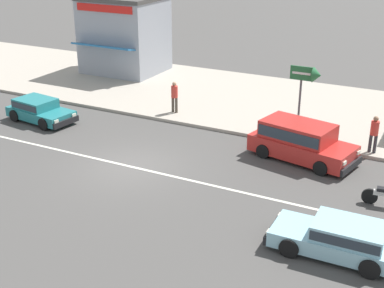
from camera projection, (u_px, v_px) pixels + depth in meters
name	position (u px, v px, depth m)	size (l,w,h in m)	color
ground_plane	(130.00, 166.00, 21.74)	(160.00, 160.00, 0.00)	#4C4947
lane_centre_stripe	(130.00, 166.00, 21.73)	(50.40, 0.14, 0.01)	silver
kerb_strip	(231.00, 97.00, 30.10)	(68.00, 10.00, 0.15)	#ADA393
hatchback_pale_blue_1	(340.00, 237.00, 15.75)	(3.86, 1.77, 1.10)	#93C6D6
minivan_red_3	(300.00, 140.00, 22.16)	(4.66, 2.70, 1.56)	red
hatchback_teal_4	(39.00, 110.00, 26.56)	(3.71, 2.08, 1.10)	teal
arrow_signboard	(312.00, 78.00, 23.60)	(1.40, 0.68, 3.18)	#4C4C51
pedestrian_near_clock	(174.00, 95.00, 27.16)	(0.34, 0.34, 1.62)	#4C4238
pedestrian_by_shop	(374.00, 132.00, 22.35)	(0.34, 0.34, 1.62)	#333338
shopfront_mid_block	(124.00, 34.00, 34.36)	(4.82, 4.86, 4.83)	#999EA8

